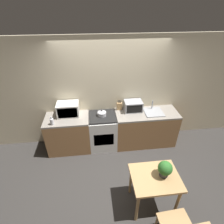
{
  "coord_description": "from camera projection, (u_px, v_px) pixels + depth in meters",
  "views": [
    {
      "loc": [
        -0.42,
        -2.46,
        3.15
      ],
      "look_at": [
        -0.03,
        0.79,
        1.05
      ],
      "focal_mm": 28.0,
      "sensor_mm": 36.0,
      "label": 1
    }
  ],
  "objects": [
    {
      "name": "counter_left_run",
      "position": [
        69.0,
        133.0,
        4.2
      ],
      "size": [
        1.0,
        0.62,
        0.9
      ],
      "color": "olive",
      "rests_on": "ground_plane"
    },
    {
      "name": "knife_block",
      "position": [
        119.0,
        106.0,
        4.22
      ],
      "size": [
        0.12,
        0.07,
        0.25
      ],
      "color": "tan",
      "rests_on": "counter_right_run"
    },
    {
      "name": "sink_basin",
      "position": [
        153.0,
        112.0,
        4.15
      ],
      "size": [
        0.43,
        0.42,
        0.24
      ],
      "color": "#999BA0",
      "rests_on": "counter_right_run"
    },
    {
      "name": "dining_table",
      "position": [
        155.0,
        181.0,
        2.89
      ],
      "size": [
        0.79,
        0.63,
        0.74
      ],
      "color": "tan",
      "rests_on": "ground_plane"
    },
    {
      "name": "microwave",
      "position": [
        68.0,
        109.0,
        3.97
      ],
      "size": [
        0.49,
        0.33,
        0.31
      ],
      "color": "silver",
      "rests_on": "counter_left_run"
    },
    {
      "name": "wall_back",
      "position": [
        111.0,
        93.0,
        4.13
      ],
      "size": [
        10.0,
        0.06,
        2.6
      ],
      "color": "beige",
      "rests_on": "ground_plane"
    },
    {
      "name": "counter_right_run",
      "position": [
        145.0,
        128.0,
        4.38
      ],
      "size": [
        1.49,
        0.62,
        0.9
      ],
      "color": "olive",
      "rests_on": "ground_plane"
    },
    {
      "name": "potted_plant",
      "position": [
        165.0,
        169.0,
        2.77
      ],
      "size": [
        0.23,
        0.23,
        0.29
      ],
      "color": "#424247",
      "rests_on": "dining_table"
    },
    {
      "name": "ground_plane",
      "position": [
        118.0,
        172.0,
        3.8
      ],
      "size": [
        16.0,
        16.0,
        0.0
      ],
      "primitive_type": "plane",
      "color": "#33302D"
    },
    {
      "name": "toaster_oven",
      "position": [
        133.0,
        106.0,
        4.16
      ],
      "size": [
        0.42,
        0.3,
        0.25
      ],
      "color": "#999BA0",
      "rests_on": "counter_right_run"
    },
    {
      "name": "stove_range",
      "position": [
        103.0,
        131.0,
        4.28
      ],
      "size": [
        0.64,
        0.62,
        0.9
      ],
      "color": "silver",
      "rests_on": "ground_plane"
    },
    {
      "name": "kettle",
      "position": [
        102.0,
        113.0,
        4.01
      ],
      "size": [
        0.2,
        0.2,
        0.16
      ],
      "color": "#B7B7BC",
      "rests_on": "stove_range"
    },
    {
      "name": "bottle",
      "position": [
        52.0,
        121.0,
        3.71
      ],
      "size": [
        0.08,
        0.08,
        0.2
      ],
      "color": "silver",
      "rests_on": "counter_left_run"
    }
  ]
}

